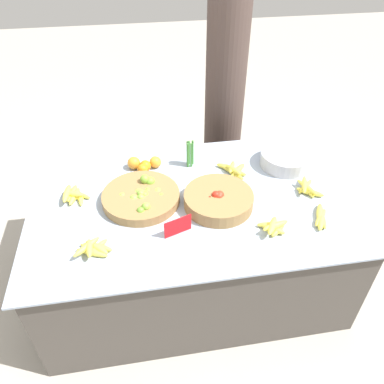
{
  "coord_description": "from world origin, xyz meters",
  "views": [
    {
      "loc": [
        -0.25,
        -1.55,
        1.99
      ],
      "look_at": [
        0.0,
        0.0,
        0.7
      ],
      "focal_mm": 35.0,
      "sensor_mm": 36.0,
      "label": 1
    }
  ],
  "objects_px": {
    "lime_bowl": "(141,197)",
    "price_sign": "(178,226)",
    "tomato_basket": "(218,199)",
    "vendor_person": "(225,96)",
    "metal_bowl": "(286,159)"
  },
  "relations": [
    {
      "from": "metal_bowl",
      "to": "vendor_person",
      "type": "height_order",
      "value": "vendor_person"
    },
    {
      "from": "lime_bowl",
      "to": "metal_bowl",
      "type": "bearing_deg",
      "value": 12.82
    },
    {
      "from": "tomato_basket",
      "to": "vendor_person",
      "type": "relative_size",
      "value": 0.22
    },
    {
      "from": "price_sign",
      "to": "vendor_person",
      "type": "distance_m",
      "value": 1.28
    },
    {
      "from": "lime_bowl",
      "to": "tomato_basket",
      "type": "bearing_deg",
      "value": -13.98
    },
    {
      "from": "lime_bowl",
      "to": "tomato_basket",
      "type": "relative_size",
      "value": 1.13
    },
    {
      "from": "metal_bowl",
      "to": "vendor_person",
      "type": "xyz_separation_m",
      "value": [
        -0.22,
        0.7,
        0.11
      ]
    },
    {
      "from": "lime_bowl",
      "to": "metal_bowl",
      "type": "distance_m",
      "value": 0.92
    },
    {
      "from": "lime_bowl",
      "to": "metal_bowl",
      "type": "xyz_separation_m",
      "value": [
        0.89,
        0.2,
        0.01
      ]
    },
    {
      "from": "tomato_basket",
      "to": "price_sign",
      "type": "height_order",
      "value": "tomato_basket"
    },
    {
      "from": "lime_bowl",
      "to": "price_sign",
      "type": "distance_m",
      "value": 0.32
    },
    {
      "from": "tomato_basket",
      "to": "vendor_person",
      "type": "bearing_deg",
      "value": 75.17
    },
    {
      "from": "lime_bowl",
      "to": "price_sign",
      "type": "relative_size",
      "value": 3.01
    },
    {
      "from": "lime_bowl",
      "to": "vendor_person",
      "type": "relative_size",
      "value": 0.24
    },
    {
      "from": "price_sign",
      "to": "vendor_person",
      "type": "relative_size",
      "value": 0.08
    }
  ]
}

